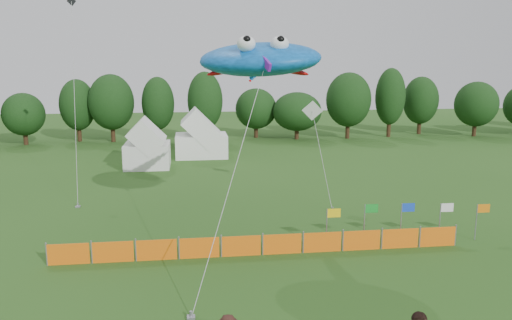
{
  "coord_description": "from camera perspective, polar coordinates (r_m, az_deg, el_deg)",
  "views": [
    {
      "loc": [
        -2.62,
        -14.08,
        9.18
      ],
      "look_at": [
        0.0,
        6.0,
        5.2
      ],
      "focal_mm": 35.0,
      "sensor_mm": 36.0,
      "label": 1
    }
  ],
  "objects": [
    {
      "name": "treeline",
      "position": [
        59.37,
        -3.34,
        6.28
      ],
      "size": [
        104.57,
        8.78,
        8.36
      ],
      "color": "#382314",
      "rests_on": "ground"
    },
    {
      "name": "tent_left",
      "position": [
        45.15,
        -12.32,
        1.42
      ],
      "size": [
        3.97,
        3.97,
        3.5
      ],
      "color": "white",
      "rests_on": "ground"
    },
    {
      "name": "tent_right",
      "position": [
        49.41,
        -6.27,
        2.49
      ],
      "size": [
        5.11,
        4.08,
        3.6
      ],
      "color": "white",
      "rests_on": "ground"
    },
    {
      "name": "barrier_fence",
      "position": [
        24.42,
        0.65,
        -9.7
      ],
      "size": [
        19.9,
        0.06,
        1.0
      ],
      "color": "orange",
      "rests_on": "ground"
    },
    {
      "name": "flag_row",
      "position": [
        26.84,
        16.68,
        -6.26
      ],
      "size": [
        8.73,
        0.33,
        2.11
      ],
      "color": "gray",
      "rests_on": "ground"
    },
    {
      "name": "stingray_kite",
      "position": [
        25.05,
        0.29,
        11.4
      ],
      "size": [
        7.71,
        15.86,
        10.43
      ],
      "color": "blue",
      "rests_on": "ground"
    },
    {
      "name": "small_kite_white",
      "position": [
        32.9,
        6.95,
        3.16
      ],
      "size": [
        1.47,
        3.54,
        6.71
      ],
      "color": "silver",
      "rests_on": "ground"
    },
    {
      "name": "small_kite_dark",
      "position": [
        37.52,
        -20.06,
        7.59
      ],
      "size": [
        1.87,
        8.73,
        14.07
      ],
      "color": "black",
      "rests_on": "ground"
    }
  ]
}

